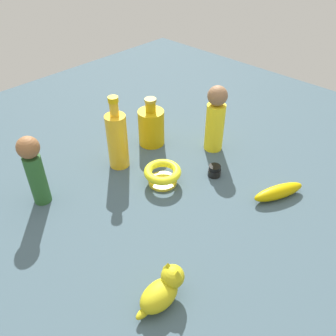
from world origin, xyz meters
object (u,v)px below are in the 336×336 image
banana (278,192)px  person_figure_adult (215,118)px  bottle_tall (117,139)px  person_figure_child (34,168)px  bowl (163,174)px  nail_polish_jar (214,171)px  cat_figurine (163,290)px  bottle_short (151,126)px

banana → person_figure_adult: (-0.07, -0.29, 0.10)m
bottle_tall → person_figure_child: (0.26, -0.03, 0.02)m
bowl → bottle_tall: bearing=-79.3°
nail_polish_jar → banana: bearing=103.4°
cat_figurine → bowl: bearing=-135.5°
person_figure_child → person_figure_adult: bearing=160.9°
bowl → bottle_short: size_ratio=0.66×
person_figure_adult → person_figure_child: size_ratio=1.08×
cat_figurine → bottle_tall: bearing=-119.5°
banana → person_figure_adult: person_figure_adult is taller
person_figure_child → bottle_short: person_figure_child is taller
bottle_tall → person_figure_child: 0.26m
person_figure_child → nail_polish_jar: bearing=146.4°
person_figure_adult → cat_figurine: size_ratio=1.76×
bottle_short → banana: bearing=96.5°
person_figure_adult → cat_figurine: bearing=27.7°
banana → person_figure_child: size_ratio=0.75×
banana → bowl: bearing=146.6°
person_figure_child → bottle_short: size_ratio=1.25×
bottle_short → bottle_tall: bearing=5.5°
person_figure_adult → bottle_short: bearing=-54.9°
cat_figurine → person_figure_adult: bearing=-152.3°
bottle_tall → person_figure_adult: bottle_tall is taller
bottle_tall → person_figure_adult: 0.33m
bowl → cat_figurine: bearing=44.5°
bottle_tall → person_figure_adult: (-0.28, 0.16, 0.02)m
cat_figurine → person_figure_child: bearing=-88.5°
bottle_tall → bottle_short: size_ratio=1.41×
bottle_short → cat_figurine: (0.41, 0.46, -0.03)m
bowl → nail_polish_jar: (-0.14, 0.09, -0.02)m
banana → person_figure_child: bearing=158.9°
bottle_tall → person_figure_child: bottle_tall is taller
person_figure_adult → cat_figurine: person_figure_adult is taller
banana → bowl: (0.18, -0.29, 0.01)m
bottle_tall → bowl: bearing=100.7°
banana → bottle_short: bearing=120.7°
banana → person_figure_adult: size_ratio=0.70×
person_figure_child → nail_polish_jar: (-0.43, 0.28, -0.10)m
nail_polish_jar → bottle_tall: bearing=-56.9°
person_figure_child → banana: bearing=134.7°
banana → bottle_tall: (0.21, -0.45, 0.08)m
bottle_short → cat_figurine: bearing=48.1°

